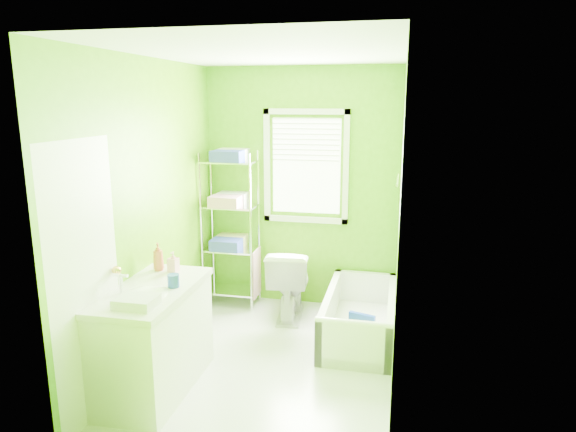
% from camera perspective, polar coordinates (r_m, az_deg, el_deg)
% --- Properties ---
extents(ground, '(2.90, 2.90, 0.00)m').
position_cam_1_polar(ground, '(4.67, -2.09, -16.00)').
color(ground, silver).
rests_on(ground, ground).
extents(room_envelope, '(2.14, 2.94, 2.62)m').
position_cam_1_polar(room_envelope, '(4.15, -2.26, 3.07)').
color(room_envelope, '#549D07').
rests_on(room_envelope, ground).
extents(window, '(0.92, 0.05, 1.22)m').
position_cam_1_polar(window, '(5.51, 2.02, 6.16)').
color(window, white).
rests_on(window, ground).
extents(door, '(0.09, 0.80, 2.00)m').
position_cam_1_polar(door, '(3.83, -21.49, -7.14)').
color(door, white).
rests_on(door, ground).
extents(right_wall_decor, '(0.04, 1.48, 1.17)m').
position_cam_1_polar(right_wall_decor, '(4.05, 12.02, -0.74)').
color(right_wall_decor, '#3E0718').
rests_on(right_wall_decor, ground).
extents(bathtub, '(0.66, 1.41, 0.45)m').
position_cam_1_polar(bathtub, '(5.10, 7.92, -11.69)').
color(bathtub, white).
rests_on(bathtub, ground).
extents(toilet, '(0.49, 0.78, 0.76)m').
position_cam_1_polar(toilet, '(5.43, 0.17, -7.34)').
color(toilet, white).
rests_on(toilet, ground).
extents(vanity, '(0.58, 1.13, 1.08)m').
position_cam_1_polar(vanity, '(4.23, -14.71, -12.80)').
color(vanity, white).
rests_on(vanity, ground).
extents(wire_shelf_unit, '(0.59, 0.46, 1.73)m').
position_cam_1_polar(wire_shelf_unit, '(5.61, -6.30, 0.51)').
color(wire_shelf_unit, silver).
rests_on(wire_shelf_unit, ground).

